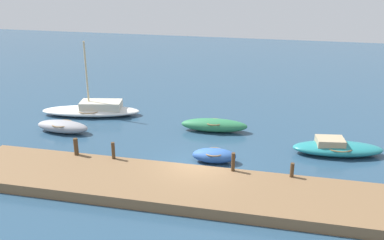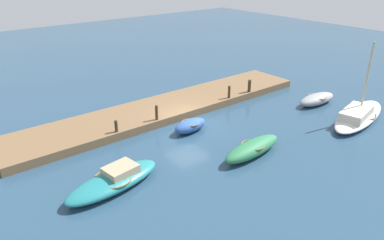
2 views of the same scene
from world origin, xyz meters
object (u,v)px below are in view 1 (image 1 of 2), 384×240
(dinghy_blue, at_px, (214,155))
(mooring_post_east, at_px, (292,170))
(rowboat_green, at_px, (214,125))
(motorboat_teal, at_px, (337,148))
(mooring_post_mid_west, at_px, (113,151))
(rowboat_grey, at_px, (63,126))
(mooring_post_west, at_px, (76,147))
(mooring_post_mid_east, at_px, (233,162))
(sailboat_white, at_px, (93,109))

(dinghy_blue, distance_m, mooring_post_east, 4.52)
(rowboat_green, xyz_separation_m, motorboat_teal, (7.36, -1.92, -0.03))
(rowboat_green, distance_m, mooring_post_mid_west, 7.61)
(rowboat_grey, relative_size, motorboat_teal, 0.68)
(rowboat_green, relative_size, motorboat_teal, 0.83)
(motorboat_teal, height_order, mooring_post_west, mooring_post_west)
(rowboat_grey, bearing_deg, mooring_post_mid_east, -16.63)
(rowboat_grey, relative_size, rowboat_green, 0.82)
(rowboat_green, xyz_separation_m, mooring_post_east, (4.91, -6.30, 0.46))
(sailboat_white, bearing_deg, dinghy_blue, -41.38)
(motorboat_teal, xyz_separation_m, sailboat_white, (-16.29, 3.08, 0.01))
(mooring_post_mid_west, height_order, mooring_post_mid_east, mooring_post_mid_east)
(rowboat_green, relative_size, sailboat_white, 0.60)
(mooring_post_mid_west, height_order, mooring_post_east, mooring_post_mid_west)
(mooring_post_mid_east, bearing_deg, mooring_post_west, 180.00)
(rowboat_grey, relative_size, mooring_post_mid_west, 3.89)
(rowboat_grey, distance_m, mooring_post_mid_west, 6.53)
(dinghy_blue, distance_m, mooring_post_mid_west, 5.39)
(mooring_post_mid_west, xyz_separation_m, mooring_post_east, (9.14, 0.00, -0.10))
(mooring_post_west, relative_size, mooring_post_east, 1.31)
(mooring_post_mid_east, bearing_deg, rowboat_green, 108.21)
(rowboat_grey, bearing_deg, mooring_post_mid_west, -35.15)
(rowboat_green, bearing_deg, mooring_post_west, -139.73)
(rowboat_grey, height_order, rowboat_green, rowboat_green)
(sailboat_white, height_order, mooring_post_mid_west, sailboat_white)
(dinghy_blue, xyz_separation_m, mooring_post_mid_west, (-5.04, -1.83, 0.58))
(mooring_post_west, bearing_deg, motorboat_teal, 17.71)
(mooring_post_west, height_order, mooring_post_mid_east, mooring_post_mid_east)
(mooring_post_mid_west, distance_m, mooring_post_mid_east, 6.30)
(mooring_post_east, bearing_deg, mooring_post_mid_west, 180.00)
(mooring_post_west, bearing_deg, dinghy_blue, 14.33)
(motorboat_teal, distance_m, mooring_post_east, 5.04)
(sailboat_white, relative_size, mooring_post_mid_west, 7.86)
(mooring_post_mid_west, bearing_deg, dinghy_blue, 19.95)
(mooring_post_west, relative_size, mooring_post_mid_east, 0.98)
(sailboat_white, bearing_deg, mooring_post_east, -39.66)
(mooring_post_west, xyz_separation_m, mooring_post_east, (11.26, 0.00, -0.11))
(mooring_post_mid_west, bearing_deg, mooring_post_mid_east, 0.00)
(motorboat_teal, distance_m, sailboat_white, 16.58)
(dinghy_blue, bearing_deg, rowboat_grey, 162.73)
(dinghy_blue, bearing_deg, mooring_post_east, -29.37)
(mooring_post_mid_east, relative_size, mooring_post_east, 1.34)
(rowboat_grey, relative_size, mooring_post_east, 4.94)
(motorboat_teal, xyz_separation_m, mooring_post_west, (-13.71, -4.38, 0.59))
(motorboat_teal, xyz_separation_m, mooring_post_mid_west, (-11.59, -4.38, 0.58))
(mooring_post_east, bearing_deg, motorboat_teal, 60.76)
(sailboat_white, distance_m, mooring_post_mid_west, 8.83)
(dinghy_blue, bearing_deg, mooring_post_mid_west, -165.41)
(mooring_post_west, bearing_deg, mooring_post_east, 0.00)
(mooring_post_mid_east, xyz_separation_m, mooring_post_east, (2.84, 0.00, -0.12))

